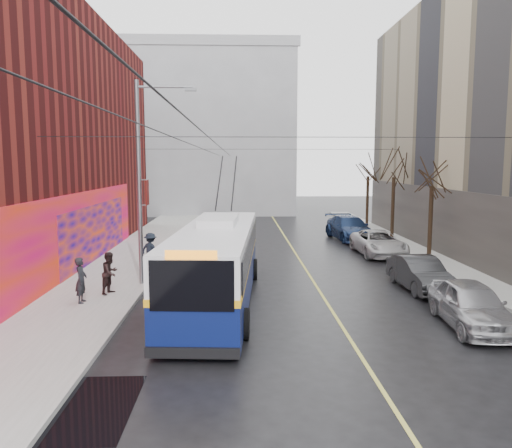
% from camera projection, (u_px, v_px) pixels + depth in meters
% --- Properties ---
extents(ground, '(140.00, 140.00, 0.00)m').
position_uv_depth(ground, '(318.00, 382.00, 12.56)').
color(ground, black).
rests_on(ground, ground).
extents(sidewalk_left, '(4.00, 60.00, 0.15)m').
position_uv_depth(sidewalk_left, '(115.00, 275.00, 24.17)').
color(sidewalk_left, gray).
rests_on(sidewalk_left, ground).
extents(sidewalk_right, '(2.00, 60.00, 0.15)m').
position_uv_depth(sidewalk_right, '(459.00, 272.00, 24.78)').
color(sidewalk_right, gray).
rests_on(sidewalk_right, ground).
extents(lane_line, '(0.12, 50.00, 0.01)m').
position_uv_depth(lane_line, '(304.00, 267.00, 26.50)').
color(lane_line, '#BFB74C').
rests_on(lane_line, ground).
extents(building_far, '(20.50, 12.10, 18.00)m').
position_uv_depth(building_far, '(202.00, 131.00, 55.88)').
color(building_far, gray).
rests_on(building_far, ground).
extents(streetlight_pole, '(2.65, 0.60, 9.00)m').
position_uv_depth(streetlight_pole, '(143.00, 178.00, 21.67)').
color(streetlight_pole, slate).
rests_on(streetlight_pole, ground).
extents(catenary_wires, '(18.00, 60.00, 0.22)m').
position_uv_depth(catenary_wires, '(228.00, 148.00, 26.36)').
color(catenary_wires, black).
extents(tree_near, '(3.20, 3.20, 6.40)m').
position_uv_depth(tree_near, '(432.00, 172.00, 28.15)').
color(tree_near, black).
rests_on(tree_near, ground).
extents(tree_mid, '(3.20, 3.20, 6.68)m').
position_uv_depth(tree_mid, '(394.00, 166.00, 35.06)').
color(tree_mid, black).
rests_on(tree_mid, ground).
extents(tree_far, '(3.20, 3.20, 6.57)m').
position_uv_depth(tree_far, '(368.00, 167.00, 42.01)').
color(tree_far, black).
rests_on(tree_far, ground).
extents(puddle, '(2.78, 3.29, 0.01)m').
position_uv_depth(puddle, '(72.00, 408.00, 11.22)').
color(puddle, black).
rests_on(puddle, ground).
extents(pigeons_flying, '(5.30, 3.70, 1.52)m').
position_uv_depth(pigeons_flying, '(223.00, 122.00, 21.50)').
color(pigeons_flying, slate).
extents(trolleybus, '(3.51, 12.45, 5.84)m').
position_uv_depth(trolleybus, '(217.00, 263.00, 19.41)').
color(trolleybus, '#09134A').
rests_on(trolleybus, ground).
extents(parked_car_a, '(2.16, 4.68, 1.55)m').
position_uv_depth(parked_car_a, '(471.00, 305.00, 16.67)').
color(parked_car_a, '#A7A8AC').
rests_on(parked_car_a, ground).
extents(parked_car_b, '(1.72, 4.45, 1.44)m').
position_uv_depth(parked_car_b, '(420.00, 273.00, 21.61)').
color(parked_car_b, '#292A2C').
rests_on(parked_car_b, ground).
extents(parked_car_c, '(2.55, 5.31, 1.46)m').
position_uv_depth(parked_car_c, '(379.00, 243.00, 29.81)').
color(parked_car_c, '#BEBDC0').
rests_on(parked_car_c, ground).
extents(parked_car_d, '(3.01, 6.01, 1.68)m').
position_uv_depth(parked_car_d, '(350.00, 228.00, 35.75)').
color(parked_car_d, navy).
rests_on(parked_car_d, ground).
extents(following_car, '(2.44, 4.58, 1.48)m').
position_uv_depth(following_car, '(202.00, 244.00, 29.25)').
color(following_car, silver).
rests_on(following_car, ground).
extents(pedestrian_a, '(0.45, 0.66, 1.76)m').
position_uv_depth(pedestrian_a, '(81.00, 280.00, 19.07)').
color(pedestrian_a, black).
rests_on(pedestrian_a, sidewalk_left).
extents(pedestrian_b, '(0.92, 1.02, 1.73)m').
position_uv_depth(pedestrian_b, '(110.00, 273.00, 20.41)').
color(pedestrian_b, black).
rests_on(pedestrian_b, sidewalk_left).
extents(pedestrian_c, '(1.32, 1.12, 1.77)m').
position_uv_depth(pedestrian_c, '(151.00, 250.00, 25.62)').
color(pedestrian_c, black).
rests_on(pedestrian_c, sidewalk_left).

